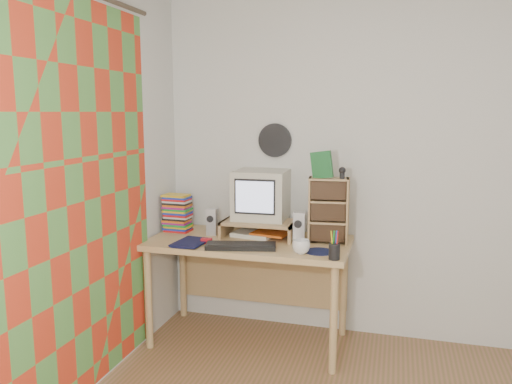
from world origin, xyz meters
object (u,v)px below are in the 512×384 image
Objects in this scene: crt_monitor at (260,195)px; diary at (178,240)px; mug at (301,247)px; keyboard at (241,246)px; desk at (251,256)px; cd_rack at (328,210)px; dvd_stack at (177,214)px.

crt_monitor is 1.56× the size of diary.
diary is (-0.86, 0.03, -0.02)m from mug.
keyboard is at bearing -96.29° from crt_monitor.
mug is at bearing -47.44° from crt_monitor.
mug reaches higher than desk.
mug is (0.41, -0.01, 0.03)m from keyboard.
cd_rack is (0.50, -0.06, -0.07)m from crt_monitor.
dvd_stack is at bearing 161.06° from mug.
crt_monitor reaches higher than cd_rack.
dvd_stack is (-0.59, 0.05, 0.27)m from desk.
desk is at bearing 177.03° from cd_rack.
desk is at bearing 79.12° from keyboard.
desk is 0.65m from cd_rack.
dvd_stack is (-0.60, 0.33, 0.12)m from keyboard.
desk is 3.04× the size of keyboard.
desk is at bearing 144.53° from mug.
mug is at bearing -16.29° from dvd_stack.
keyboard is 0.65m from cd_rack.
dvd_stack is 0.59× the size of cd_rack.
mug is (1.01, -0.35, -0.09)m from dvd_stack.
mug is at bearing -35.47° from desk.
desk is at bearing -2.08° from dvd_stack.
desk is at bearing 36.34° from diary.
dvd_stack is at bearing 172.91° from cd_rack.
cd_rack is at bearing -8.39° from crt_monitor.
diary is (-0.45, 0.01, 0.01)m from keyboard.
keyboard is 0.41m from mug.
keyboard is (-0.03, -0.37, -0.28)m from crt_monitor.
diary is at bearing 178.20° from mug.
dvd_stack is (-0.63, -0.04, -0.16)m from crt_monitor.
keyboard is at bearing -26.20° from dvd_stack.
keyboard is at bearing -155.40° from cd_rack.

